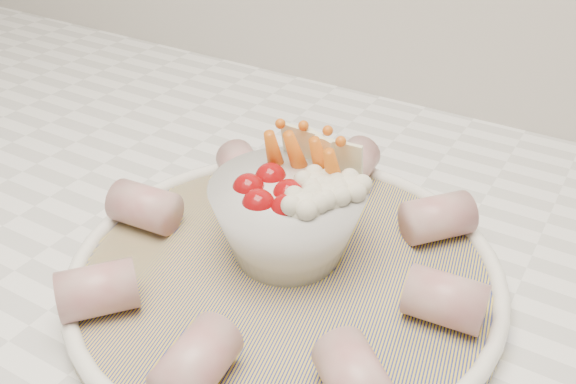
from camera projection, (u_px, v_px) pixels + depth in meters
The scene contains 3 objects.
serving_platter at pixel (285, 273), 0.48m from camera, with size 0.37×0.37×0.02m.
veggie_bowl at pixel (291, 213), 0.47m from camera, with size 0.12×0.12×0.09m.
cured_meat_rolls at pixel (285, 249), 0.47m from camera, with size 0.30×0.30×0.03m.
Camera 1 is at (0.15, 1.09, 1.24)m, focal length 40.00 mm.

